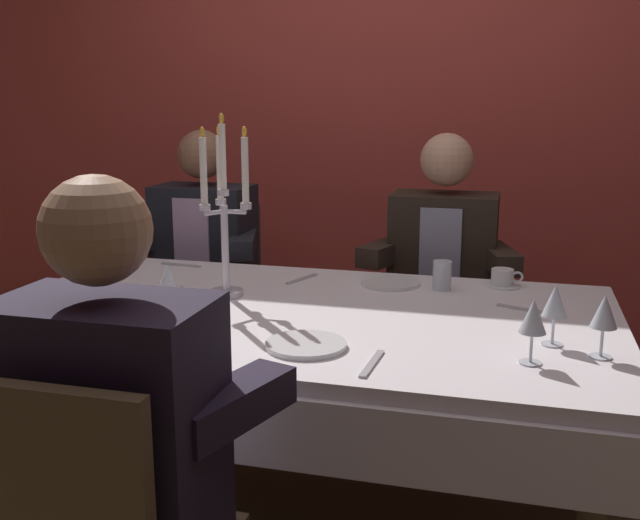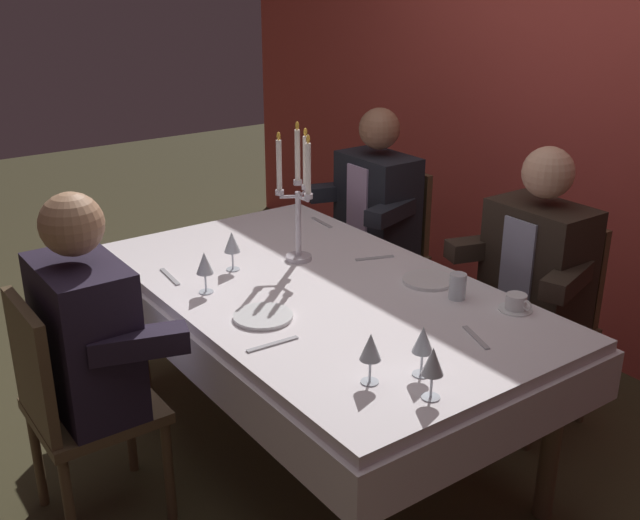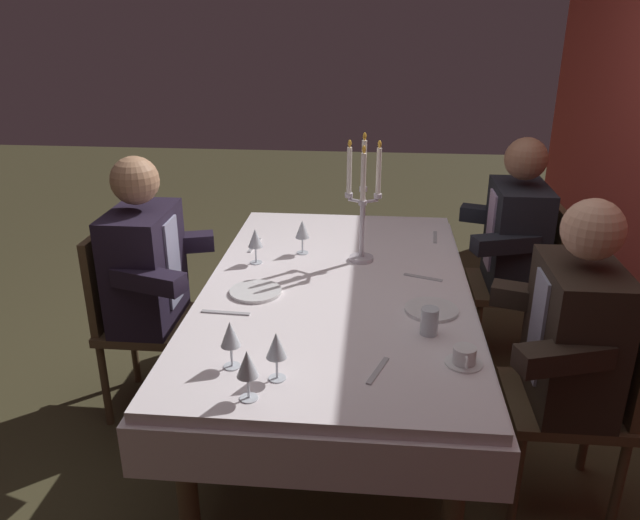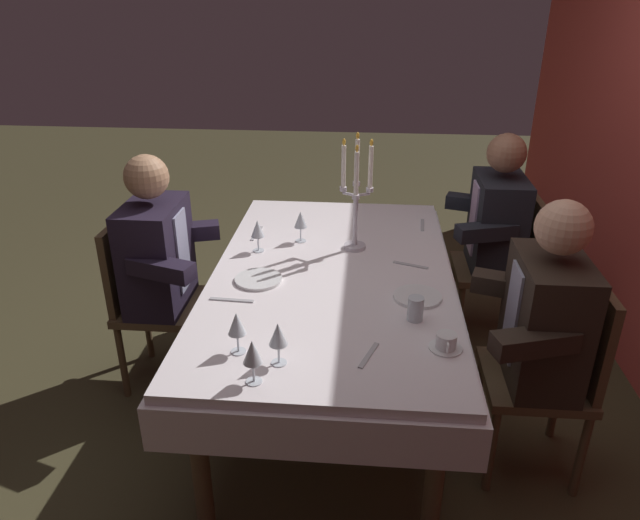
# 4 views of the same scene
# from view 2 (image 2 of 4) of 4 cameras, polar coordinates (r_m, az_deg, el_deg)

# --- Properties ---
(ground_plane) EXTENTS (12.00, 12.00, 0.00)m
(ground_plane) POSITION_cam_2_polar(r_m,az_deg,el_deg) (3.31, -0.09, -13.83)
(ground_plane) COLOR #3F3A23
(back_wall) EXTENTS (6.00, 0.12, 2.70)m
(back_wall) POSITION_cam_2_polar(r_m,az_deg,el_deg) (3.95, 20.38, 11.97)
(back_wall) COLOR #C8463E
(back_wall) RESTS_ON ground_plane
(dining_table) EXTENTS (1.94, 1.14, 0.74)m
(dining_table) POSITION_cam_2_polar(r_m,az_deg,el_deg) (3.00, -0.10, -4.09)
(dining_table) COLOR white
(dining_table) RESTS_ON ground_plane
(candelabra) EXTENTS (0.15, 0.17, 0.59)m
(candelabra) POSITION_cam_2_polar(r_m,az_deg,el_deg) (3.12, -1.67, 4.53)
(candelabra) COLOR silver
(candelabra) RESTS_ON dining_table
(dinner_plate_0) EXTENTS (0.21, 0.21, 0.01)m
(dinner_plate_0) POSITION_cam_2_polar(r_m,az_deg,el_deg) (2.70, -4.31, -4.26)
(dinner_plate_0) COLOR white
(dinner_plate_0) RESTS_ON dining_table
(dinner_plate_1) EXTENTS (0.21, 0.21, 0.01)m
(dinner_plate_1) POSITION_cam_2_polar(r_m,az_deg,el_deg) (3.02, 8.17, -1.51)
(dinner_plate_1) COLOR white
(dinner_plate_1) RESTS_ON dining_table
(wine_glass_0) EXTENTS (0.07, 0.07, 0.16)m
(wine_glass_0) POSITION_cam_2_polar(r_m,az_deg,el_deg) (2.89, -8.69, -0.30)
(wine_glass_0) COLOR silver
(wine_glass_0) RESTS_ON dining_table
(wine_glass_1) EXTENTS (0.07, 0.07, 0.16)m
(wine_glass_1) POSITION_cam_2_polar(r_m,az_deg,el_deg) (2.20, 8.48, -7.68)
(wine_glass_1) COLOR silver
(wine_glass_1) RESTS_ON dining_table
(wine_glass_2) EXTENTS (0.07, 0.07, 0.16)m
(wine_glass_2) POSITION_cam_2_polar(r_m,az_deg,el_deg) (2.31, 7.76, -6.09)
(wine_glass_2) COLOR silver
(wine_glass_2) RESTS_ON dining_table
(wine_glass_3) EXTENTS (0.07, 0.07, 0.16)m
(wine_glass_3) POSITION_cam_2_polar(r_m,az_deg,el_deg) (2.25, 3.83, -6.67)
(wine_glass_3) COLOR silver
(wine_glass_3) RESTS_ON dining_table
(wine_glass_4) EXTENTS (0.07, 0.07, 0.16)m
(wine_glass_4) POSITION_cam_2_polar(r_m,az_deg,el_deg) (3.09, -6.65, 1.28)
(wine_glass_4) COLOR silver
(wine_glass_4) RESTS_ON dining_table
(water_tumbler_0) EXTENTS (0.06, 0.06, 0.10)m
(water_tumbler_0) POSITION_cam_2_polar(r_m,az_deg,el_deg) (2.87, 10.32, -1.96)
(water_tumbler_0) COLOR silver
(water_tumbler_0) RESTS_ON dining_table
(coffee_cup_0) EXTENTS (0.13, 0.12, 0.06)m
(coffee_cup_0) POSITION_cam_2_polar(r_m,az_deg,el_deg) (2.83, 14.56, -3.17)
(coffee_cup_0) COLOR white
(coffee_cup_0) RESTS_ON dining_table
(fork_0) EXTENTS (0.07, 0.17, 0.01)m
(fork_0) POSITION_cam_2_polar(r_m,az_deg,el_deg) (3.23, 4.15, 0.15)
(fork_0) COLOR #B7B7BC
(fork_0) RESTS_ON dining_table
(knife_1) EXTENTS (0.03, 0.19, 0.01)m
(knife_1) POSITION_cam_2_polar(r_m,az_deg,el_deg) (2.52, -3.59, -6.34)
(knife_1) COLOR #B7B7BC
(knife_1) RESTS_ON dining_table
(spoon_2) EXTENTS (0.17, 0.08, 0.01)m
(spoon_2) POSITION_cam_2_polar(r_m,az_deg,el_deg) (2.61, 11.66, -5.73)
(spoon_2) COLOR #B7B7BC
(spoon_2) RESTS_ON dining_table
(fork_3) EXTENTS (0.17, 0.03, 0.01)m
(fork_3) POSITION_cam_2_polar(r_m,az_deg,el_deg) (3.67, 0.13, 2.85)
(fork_3) COLOR #B7B7BC
(fork_3) RESTS_ON dining_table
(knife_4) EXTENTS (0.19, 0.04, 0.01)m
(knife_4) POSITION_cam_2_polar(r_m,az_deg,el_deg) (3.09, -11.24, -1.23)
(knife_4) COLOR #B7B7BC
(knife_4) RESTS_ON dining_table
(seated_diner_0) EXTENTS (0.63, 0.48, 1.24)m
(seated_diner_0) POSITION_cam_2_polar(r_m,az_deg,el_deg) (3.98, 4.40, 4.21)
(seated_diner_0) COLOR brown
(seated_diner_0) RESTS_ON ground_plane
(seated_diner_1) EXTENTS (0.63, 0.48, 1.24)m
(seated_diner_1) POSITION_cam_2_polar(r_m,az_deg,el_deg) (2.70, -17.34, -5.49)
(seated_diner_1) COLOR brown
(seated_diner_1) RESTS_ON ground_plane
(seated_diner_2) EXTENTS (0.63, 0.48, 1.24)m
(seated_diner_2) POSITION_cam_2_polar(r_m,az_deg,el_deg) (3.30, 16.13, -0.37)
(seated_diner_2) COLOR brown
(seated_diner_2) RESTS_ON ground_plane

